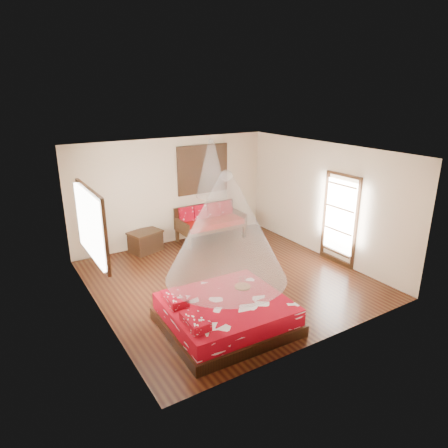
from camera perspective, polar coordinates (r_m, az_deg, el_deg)
The scene contains 10 objects.
room at distance 8.35m, azimuth 0.56°, elevation 0.81°, with size 5.54×5.54×2.84m.
bed at distance 7.12m, azimuth 0.17°, elevation -12.74°, with size 2.17×1.98×0.64m.
daybed at distance 11.01m, azimuth -2.08°, elevation 0.48°, with size 1.85×0.82×0.96m.
storage_chest at distance 10.42m, azimuth -11.15°, elevation -2.42°, with size 0.91×0.77×0.54m.
shutter_panel at distance 10.95m, azimuth -3.03°, elevation 7.81°, with size 1.52×0.06×1.32m.
window_left at distance 7.44m, azimuth -18.25°, elevation -0.00°, with size 0.10×1.74×1.34m.
glazed_door at distance 9.71m, azimuth 16.19°, elevation 0.59°, with size 0.08×1.02×2.16m.
wine_tray at distance 7.42m, azimuth 2.68°, elevation -8.60°, with size 0.29×0.29×0.23m.
mosquito_net_main at distance 6.44m, azimuth 0.33°, elevation -0.48°, with size 2.04×2.04×1.80m, color white.
mosquito_net_daybed at distance 10.53m, azimuth -1.80°, elevation 7.94°, with size 0.85×0.85×1.50m, color white.
Camera 1 is at (-4.24, -6.72, 3.97)m, focal length 32.00 mm.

